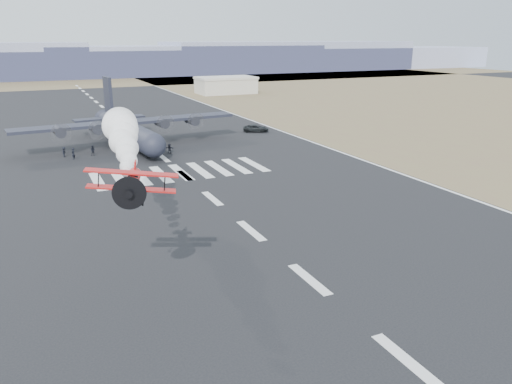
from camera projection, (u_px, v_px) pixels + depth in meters
ground at (407, 360)px, 31.17m from camera, size 500.00×500.00×0.00m
scrub_far at (71, 81)px, 231.11m from camera, size 500.00×80.00×0.00m
runway_markings at (164, 158)px, 83.33m from camera, size 60.00×260.00×0.01m
ridge_seg_d at (64, 64)px, 255.26m from camera, size 150.00×50.00×13.00m
ridge_seg_e at (187, 59)px, 280.67m from camera, size 150.00×50.00×15.00m
ridge_seg_f at (289, 56)px, 306.09m from camera, size 150.00×50.00×17.00m
ridge_seg_g at (375, 58)px, 332.39m from camera, size 150.00×50.00×13.00m
hangar_right at (226, 85)px, 178.87m from camera, size 20.50×12.50×5.90m
aerobatic_biplane at (133, 182)px, 34.24m from camera, size 6.25×5.65×2.67m
smoke_trail at (121, 130)px, 52.52m from camera, size 5.17×23.71×3.90m
transport_aircraft at (126, 129)px, 92.76m from camera, size 40.83×33.54×11.77m
support_vehicle at (256, 128)px, 106.38m from camera, size 5.99×4.72×1.51m
crew_a at (157, 146)px, 88.02m from camera, size 0.80×0.85×1.83m
crew_b at (155, 150)px, 85.68m from camera, size 0.78×0.89×1.56m
crew_c at (64, 152)px, 83.98m from camera, size 0.96×1.20×1.69m
crew_d at (155, 142)px, 91.80m from camera, size 1.05×0.79×1.61m
crew_e at (148, 145)px, 88.94m from camera, size 1.02×1.07×1.88m
crew_f at (170, 148)px, 86.58m from camera, size 1.59×1.35×1.72m
crew_g at (73, 154)px, 82.29m from camera, size 0.85×0.89×1.89m
crew_h at (93, 151)px, 84.80m from camera, size 0.96×0.69×1.79m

